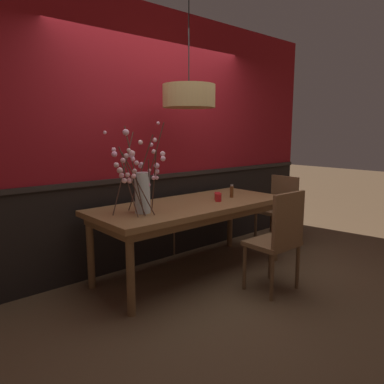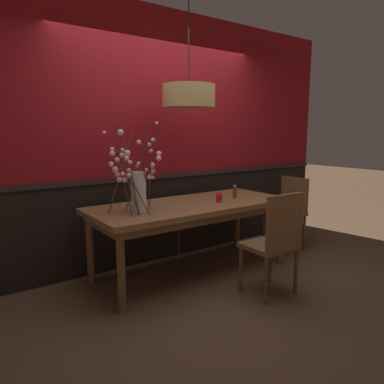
# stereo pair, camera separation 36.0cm
# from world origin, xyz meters

# --- Properties ---
(ground_plane) EXTENTS (24.00, 24.00, 0.00)m
(ground_plane) POSITION_xyz_m (0.00, 0.00, 0.00)
(ground_plane) COLOR brown
(back_wall) EXTENTS (5.27, 0.14, 2.86)m
(back_wall) POSITION_xyz_m (0.00, 0.62, 1.42)
(back_wall) COLOR black
(back_wall) RESTS_ON ground
(dining_table) EXTENTS (2.16, 0.91, 0.77)m
(dining_table) POSITION_xyz_m (0.00, 0.00, 0.69)
(dining_table) COLOR olive
(dining_table) RESTS_ON ground
(chair_far_side_left) EXTENTS (0.45, 0.45, 0.91)m
(chair_far_side_left) POSITION_xyz_m (-0.32, 0.87, 0.52)
(chair_far_side_left) COLOR brown
(chair_far_side_left) RESTS_ON ground
(chair_near_side_right) EXTENTS (0.47, 0.39, 0.97)m
(chair_near_side_right) POSITION_xyz_m (0.30, -0.89, 0.54)
(chair_near_side_right) COLOR brown
(chair_near_side_right) RESTS_ON ground
(chair_head_east_end) EXTENTS (0.41, 0.44, 0.92)m
(chair_head_east_end) POSITION_xyz_m (1.53, -0.02, 0.53)
(chair_head_east_end) COLOR brown
(chair_head_east_end) RESTS_ON ground
(chair_far_side_right) EXTENTS (0.46, 0.44, 0.92)m
(chair_far_side_right) POSITION_xyz_m (0.36, 0.84, 0.52)
(chair_far_side_right) COLOR brown
(chair_far_side_right) RESTS_ON ground
(vase_with_blossoms) EXTENTS (0.58, 0.55, 0.84)m
(vase_with_blossoms) POSITION_xyz_m (-0.66, -0.05, 1.02)
(vase_with_blossoms) COLOR silver
(vase_with_blossoms) RESTS_ON dining_table
(candle_holder_nearer_center) EXTENTS (0.07, 0.07, 0.08)m
(candle_holder_nearer_center) POSITION_xyz_m (0.33, -0.04, 0.81)
(candle_holder_nearer_center) COLOR red
(candle_holder_nearer_center) RESTS_ON dining_table
(candle_holder_nearer_edge) EXTENTS (0.07, 0.07, 0.09)m
(candle_holder_nearer_edge) POSITION_xyz_m (0.27, -0.13, 0.81)
(candle_holder_nearer_edge) COLOR red
(candle_holder_nearer_edge) RESTS_ON dining_table
(condiment_bottle) EXTENTS (0.04, 0.04, 0.15)m
(condiment_bottle) POSITION_xyz_m (0.55, -0.06, 0.84)
(condiment_bottle) COLOR brown
(condiment_bottle) RESTS_ON dining_table
(pendant_lamp) EXTENTS (0.53, 0.53, 1.11)m
(pendant_lamp) POSITION_xyz_m (-0.03, 0.01, 1.86)
(pendant_lamp) COLOR tan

